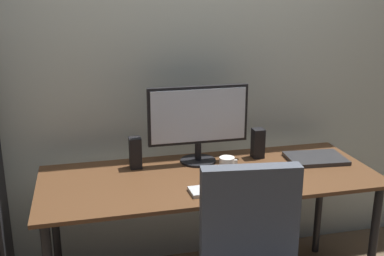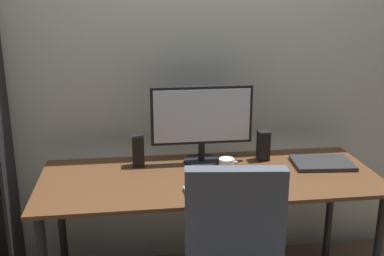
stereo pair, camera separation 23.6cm
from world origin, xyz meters
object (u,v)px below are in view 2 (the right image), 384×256
Objects in this scene: desk at (210,190)px; speaker_right at (263,145)px; mouse at (260,184)px; laptop at (322,163)px; coffee_mug at (227,168)px; speaker_left at (138,151)px; monitor at (202,119)px; keyboard at (215,190)px.

speaker_right reaches higher than desk.
laptop is at bearing 15.87° from mouse.
coffee_mug reaches higher than mouse.
monitor is at bearing 1.28° from speaker_left.
laptop is (0.42, 0.25, -0.01)m from mouse.
mouse is at bearing -144.47° from laptop.
mouse is at bearing -32.78° from speaker_left.
keyboard is at bearing -89.94° from monitor.
desk is 0.39m from monitor.
mouse is 0.49m from laptop.
mouse is 0.56× the size of speaker_right.
speaker_left reaches higher than mouse.
monitor reaches higher than desk.
desk is at bearing 159.43° from coffee_mug.
coffee_mug is (0.09, 0.17, 0.04)m from keyboard.
desk is at bearing -28.41° from speaker_left.
mouse is 0.56× the size of speaker_left.
speaker_left is (-0.59, 0.38, 0.07)m from mouse.
coffee_mug is 0.32× the size of laptop.
laptop is 0.34m from speaker_right.
speaker_left is (-0.36, 0.20, 0.16)m from desk.
desk is 18.30× the size of mouse.
keyboard is 0.54m from speaker_right.
desk is 17.14× the size of coffee_mug.
monitor reaches higher than laptop.
mouse is (0.23, 0.02, 0.01)m from keyboard.
desk is 0.22m from keyboard.
mouse reaches higher than laptop.
monitor is 1.75× the size of laptop.
monitor reaches higher than speaker_right.
mouse reaches higher than desk.
monitor is at bearing 111.66° from coffee_mug.
speaker_right reaches higher than coffee_mug.
speaker_right is at bearing 0.00° from speaker_left.
mouse is at bearing -58.88° from monitor.
laptop is at bearing -11.53° from monitor.
mouse is (0.22, -0.18, 0.09)m from desk.
mouse is 0.94× the size of coffee_mug.
speaker_left reaches higher than coffee_mug.
desk is at bearing 84.77° from keyboard.
monitor is 0.71m from laptop.
coffee_mug is 0.50m from speaker_left.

